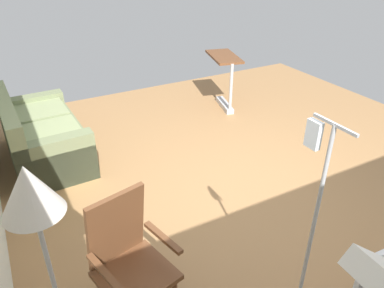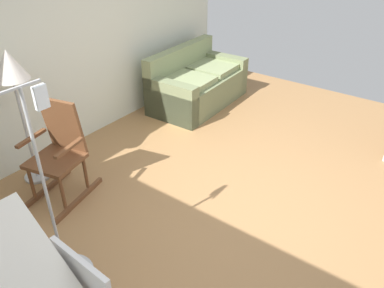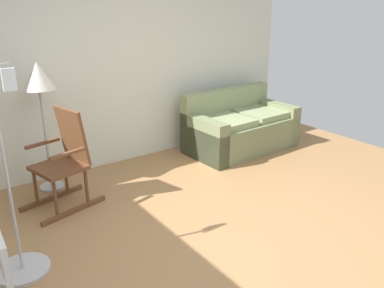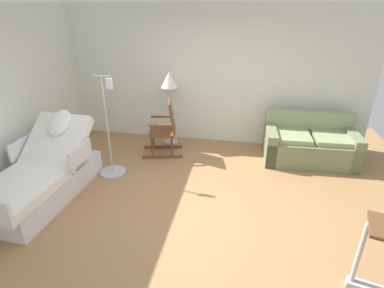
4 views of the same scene
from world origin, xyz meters
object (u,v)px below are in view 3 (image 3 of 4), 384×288
rocking_chair (65,161)px  floor_lamp (39,85)px  couch (240,129)px  iv_pole (20,245)px

rocking_chair → floor_lamp: floor_lamp is taller
couch → iv_pole: (-3.37, -1.11, -0.06)m
iv_pole → rocking_chair: bearing=52.1°
floor_lamp → rocking_chair: bearing=-86.6°
couch → floor_lamp: floor_lamp is taller
couch → rocking_chair: 2.67m
couch → rocking_chair: (-2.66, -0.20, 0.20)m
couch → floor_lamp: 2.86m
couch → floor_lamp: bearing=173.8°
couch → iv_pole: size_ratio=0.96×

